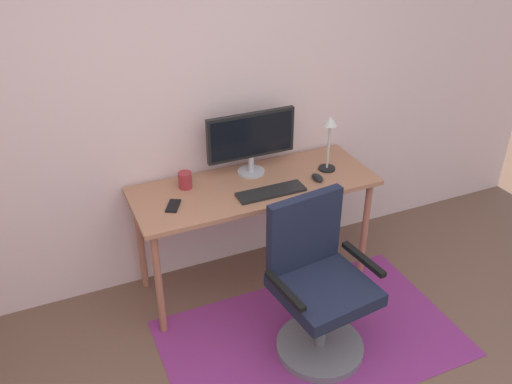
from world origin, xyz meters
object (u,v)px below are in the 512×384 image
object	(u,v)px
desk_lamp	(329,134)
office_chair	(318,292)
desk	(255,195)
computer_mouse	(317,178)
monitor	(251,138)
coffee_cup	(185,180)
cell_phone	(173,206)
keyboard	(271,192)

from	to	relation	value
desk_lamp	office_chair	world-z (taller)	desk_lamp
desk	desk_lamp	size ratio (longest dim) A/B	4.12
computer_mouse	office_chair	distance (m)	0.77
desk	monitor	bearing A→B (deg)	74.64
office_chair	computer_mouse	bearing A→B (deg)	55.91
computer_mouse	coffee_cup	bearing A→B (deg)	162.92
desk	desk_lamp	distance (m)	0.61
office_chair	coffee_cup	bearing A→B (deg)	113.64
monitor	computer_mouse	world-z (taller)	monitor
cell_phone	desk_lamp	size ratio (longest dim) A/B	0.37
monitor	keyboard	xyz separation A→B (m)	(0.01, -0.29, -0.24)
desk	computer_mouse	bearing A→B (deg)	-15.93
office_chair	monitor	bearing A→B (deg)	85.95
keyboard	office_chair	distance (m)	0.67
desk_lamp	computer_mouse	bearing A→B (deg)	-141.95
coffee_cup	office_chair	bearing A→B (deg)	-59.52
coffee_cup	cell_phone	xyz separation A→B (m)	(-0.13, -0.19, -0.05)
desk_lamp	office_chair	size ratio (longest dim) A/B	0.39
coffee_cup	cell_phone	world-z (taller)	coffee_cup
desk	desk_lamp	bearing A→B (deg)	-1.25
monitor	coffee_cup	bearing A→B (deg)	-178.18
computer_mouse	cell_phone	size ratio (longest dim) A/B	0.74
computer_mouse	desk	bearing A→B (deg)	164.07
computer_mouse	desk_lamp	bearing A→B (deg)	38.05
desk	office_chair	bearing A→B (deg)	-83.30
computer_mouse	coffee_cup	size ratio (longest dim) A/B	1.01
cell_phone	keyboard	bearing A→B (deg)	19.63
cell_phone	office_chair	size ratio (longest dim) A/B	0.15
cell_phone	desk_lamp	distance (m)	1.09
computer_mouse	cell_phone	bearing A→B (deg)	176.48
desk	coffee_cup	size ratio (longest dim) A/B	15.03
desk	monitor	xyz separation A→B (m)	(0.04, 0.15, 0.33)
monitor	coffee_cup	distance (m)	0.49
desk_lamp	desk	bearing A→B (deg)	178.75
desk_lamp	keyboard	bearing A→B (deg)	-164.19
desk	computer_mouse	world-z (taller)	computer_mouse
monitor	desk_lamp	bearing A→B (deg)	-18.68
monitor	office_chair	xyz separation A→B (m)	(0.04, -0.86, -0.60)
desk	keyboard	distance (m)	0.18
computer_mouse	cell_phone	world-z (taller)	computer_mouse
coffee_cup	computer_mouse	bearing A→B (deg)	-17.08
desk	monitor	distance (m)	0.36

